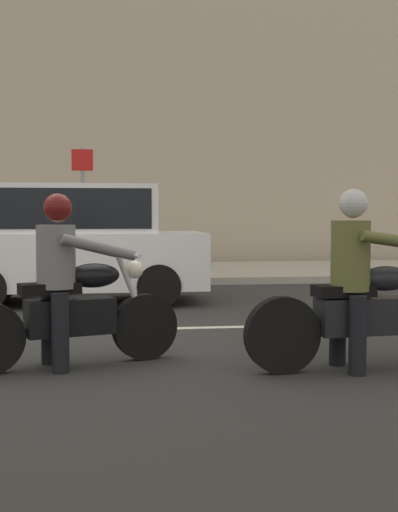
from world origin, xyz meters
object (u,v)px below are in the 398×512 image
at_px(motorcycle_with_rider_gray, 68,296).
at_px(street_sign_post, 83,198).
at_px(parked_hatchback_white, 75,242).
at_px(motorcycle_with_rider_olive, 361,296).

bearing_deg(motorcycle_with_rider_gray, street_sign_post, 91.01).
relative_size(parked_hatchback_white, street_sign_post, 1.52).
bearing_deg(motorcycle_with_rider_gray, motorcycle_with_rider_olive, -9.69).
relative_size(motorcycle_with_rider_olive, parked_hatchback_white, 0.54).
relative_size(motorcycle_with_rider_gray, parked_hatchback_white, 0.50).
distance_m(motorcycle_with_rider_olive, parked_hatchback_white, 5.60).
bearing_deg(motorcycle_with_rider_olive, parked_hatchback_white, 118.61).
xyz_separation_m(motorcycle_with_rider_olive, parked_hatchback_white, (-2.68, 4.91, 0.29)).
xyz_separation_m(motorcycle_with_rider_gray, parked_hatchback_white, (-0.14, 4.48, 0.30)).
height_order(motorcycle_with_rider_gray, street_sign_post, street_sign_post).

